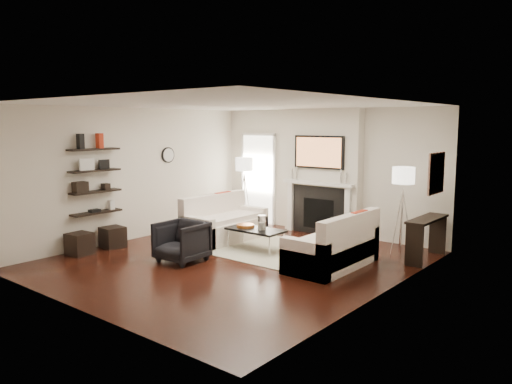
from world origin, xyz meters
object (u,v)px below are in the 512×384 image
Objects in this scene: coffee_table at (256,230)px; lamp_left_shade at (244,164)px; armchair at (182,240)px; lamp_right_shade at (404,175)px; loveseat_left_base at (225,230)px; loveseat_right_base at (332,254)px; ottoman_near at (113,237)px.

coffee_table is 2.60m from lamp_left_shade.
lamp_left_shade reaches higher than armchair.
lamp_right_shade reaches higher than coffee_table.
coffee_table is 2.75× the size of lamp_left_shade.
armchair is 1.93× the size of lamp_right_shade.
loveseat_right_base is (2.69, -0.29, 0.00)m from loveseat_left_base.
loveseat_right_base is 2.33× the size of armchair.
loveseat_left_base and loveseat_right_base have the same top height.
loveseat_right_base is 2.06m from lamp_right_shade.
lamp_left_shade reaches higher than coffee_table.
coffee_table reaches higher than ottoman_near.
lamp_left_shade is at bearing 115.60° from loveseat_left_base.
lamp_right_shade is (0.55, 1.56, 1.24)m from loveseat_right_base.
lamp_left_shade is at bearing 108.49° from armchair.
lamp_right_shade is at bearing 44.34° from armchair.
coffee_table is 1.48m from armchair.
lamp_right_shade is (3.90, -0.13, 0.00)m from lamp_left_shade.
lamp_right_shade reaches higher than loveseat_right_base.
armchair is at bearing -111.10° from coffee_table.
coffee_table is 2.75× the size of lamp_right_shade.
armchair is (0.50, -1.65, 0.18)m from loveseat_left_base.
coffee_table is at bearing -44.45° from lamp_left_shade.
lamp_left_shade is 1.00× the size of lamp_right_shade.
lamp_left_shade reaches higher than ottoman_near.
lamp_left_shade is at bearing 135.55° from coffee_table.
coffee_table is at bearing 33.65° from ottoman_near.
loveseat_left_base is at bearing 104.30° from armchair.
loveseat_left_base is at bearing 54.58° from ottoman_near.
armchair is (-0.53, -1.38, -0.01)m from coffee_table.
lamp_left_shade is (-1.69, 1.66, 1.05)m from coffee_table.
armchair is at bearing 5.22° from ottoman_near.
ottoman_near is at bearing -159.08° from loveseat_right_base.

